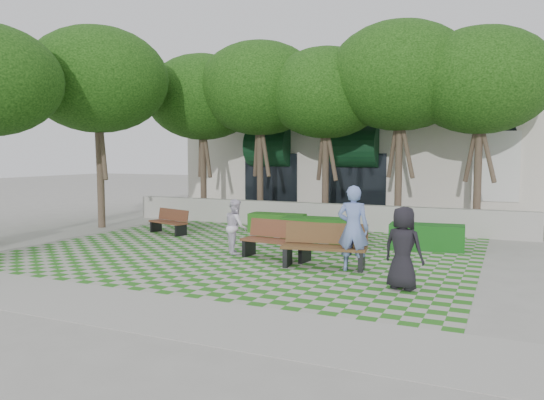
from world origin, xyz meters
The scene contains 16 objects.
ground centered at (0.00, 0.00, 0.00)m, with size 90.00×90.00×0.00m, color gray.
lawn centered at (0.00, 1.00, 0.01)m, with size 12.00×12.00×0.00m, color #2B721E.
sidewalk_south centered at (0.00, -4.70, 0.01)m, with size 16.00×2.00×0.01m, color #9E9B93.
sidewalk_west centered at (-7.20, 1.00, 0.01)m, with size 2.00×12.00×0.01m, color #9E9B93.
retaining_wall centered at (0.00, 6.20, 0.45)m, with size 15.00×0.36×0.90m, color #9E9B93.
bench_east centered at (2.60, -0.14, 0.50)m, with size 2.05×0.94×1.04m.
bench_mid centered at (1.15, 0.41, 0.47)m, with size 1.91×0.81×0.98m.
bench_west centered at (-3.88, 2.80, 0.40)m, with size 1.65×0.98×0.82m.
hedge_east centered at (4.45, 3.34, 0.35)m, with size 2.02×0.81×0.71m, color #144B17.
hedge_midright centered at (1.12, 3.43, 0.36)m, with size 2.06×0.83×0.72m, color #174A13.
hedge_midleft centered at (-0.65, 4.46, 0.33)m, with size 1.88×0.75×0.66m, color #1D5216.
person_blue centered at (3.31, -0.22, 0.99)m, with size 0.72×0.47×1.98m, color #6C83C6.
person_dark centered at (4.66, -1.40, 0.83)m, with size 0.81×0.53×1.66m, color black.
person_white centered at (-0.16, 0.59, 0.74)m, with size 0.72×0.56×1.47m, color silver.
tree_row centered at (-1.86, 5.95, 5.18)m, with size 17.70×13.40×7.41m.
building centered at (0.93, 14.08, 2.52)m, with size 18.00×8.92×5.15m.
Camera 1 is at (6.57, -11.89, 2.69)m, focal length 35.00 mm.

